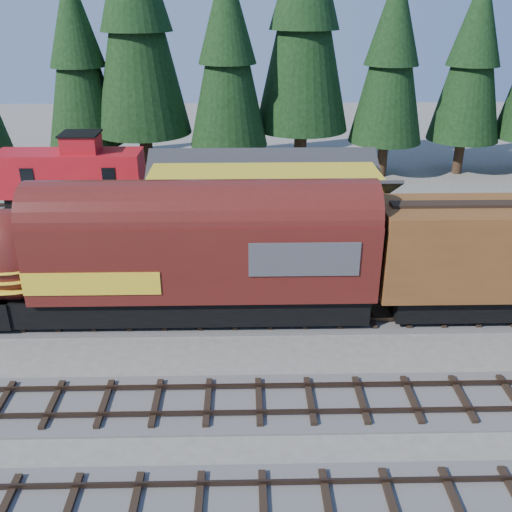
{
  "coord_description": "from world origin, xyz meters",
  "views": [
    {
      "loc": [
        -1.05,
        -18.05,
        13.07
      ],
      "look_at": [
        -0.57,
        4.0,
        2.99
      ],
      "focal_mm": 40.0,
      "sensor_mm": 36.0,
      "label": 1
    }
  ],
  "objects_px": {
    "locomotive": "(161,261)",
    "pickup_truck_b": "(1,253)",
    "depot": "(264,205)",
    "pickup_truck_a": "(32,261)",
    "caboose": "(72,176)"
  },
  "relations": [
    {
      "from": "locomotive",
      "to": "pickup_truck_b",
      "type": "distance_m",
      "value": 10.53
    },
    {
      "from": "pickup_truck_a",
      "to": "pickup_truck_b",
      "type": "bearing_deg",
      "value": 44.2
    },
    {
      "from": "caboose",
      "to": "pickup_truck_a",
      "type": "relative_size",
      "value": 1.49
    },
    {
      "from": "depot",
      "to": "pickup_truck_b",
      "type": "distance_m",
      "value": 13.9
    },
    {
      "from": "pickup_truck_a",
      "to": "locomotive",
      "type": "bearing_deg",
      "value": -143.12
    },
    {
      "from": "locomotive",
      "to": "pickup_truck_a",
      "type": "bearing_deg",
      "value": 149.3
    },
    {
      "from": "caboose",
      "to": "pickup_truck_b",
      "type": "height_order",
      "value": "caboose"
    },
    {
      "from": "locomotive",
      "to": "pickup_truck_b",
      "type": "bearing_deg",
      "value": 150.73
    },
    {
      "from": "pickup_truck_a",
      "to": "depot",
      "type": "bearing_deg",
      "value": -101.71
    },
    {
      "from": "locomotive",
      "to": "caboose",
      "type": "xyz_separation_m",
      "value": [
        -7.62,
        14.0,
        -0.37
      ]
    },
    {
      "from": "depot",
      "to": "pickup_truck_b",
      "type": "relative_size",
      "value": 1.91
    },
    {
      "from": "caboose",
      "to": "pickup_truck_b",
      "type": "relative_size",
      "value": 1.38
    },
    {
      "from": "depot",
      "to": "pickup_truck_a",
      "type": "distance_m",
      "value": 12.2
    },
    {
      "from": "caboose",
      "to": "depot",
      "type": "bearing_deg",
      "value": -31.49
    },
    {
      "from": "pickup_truck_a",
      "to": "caboose",
      "type": "bearing_deg",
      "value": -19.86
    }
  ]
}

